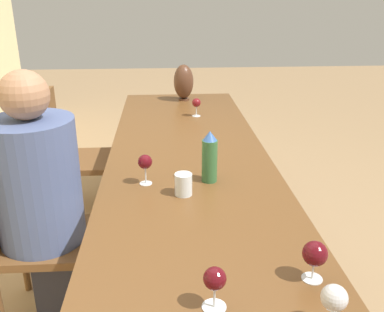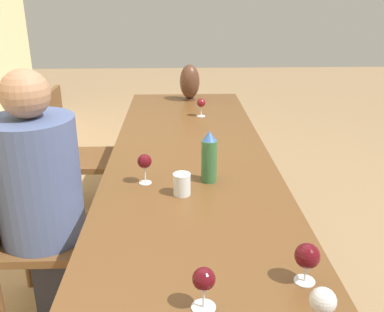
# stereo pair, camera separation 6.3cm
# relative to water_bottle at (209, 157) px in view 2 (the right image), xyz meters

# --- Properties ---
(ground_plane) EXTENTS (14.00, 14.00, 0.00)m
(ground_plane) POSITION_rel_water_bottle_xyz_m (0.29, 0.08, -0.84)
(ground_plane) COLOR #937551
(dining_table) EXTENTS (3.02, 0.88, 0.72)m
(dining_table) POSITION_rel_water_bottle_xyz_m (0.29, 0.08, -0.18)
(dining_table) COLOR brown
(dining_table) RESTS_ON ground_plane
(water_bottle) EXTENTS (0.07, 0.07, 0.25)m
(water_bottle) POSITION_rel_water_bottle_xyz_m (0.00, 0.00, 0.00)
(water_bottle) COLOR #336638
(water_bottle) RESTS_ON dining_table
(water_tumbler) EXTENTS (0.08, 0.08, 0.10)m
(water_tumbler) POSITION_rel_water_bottle_xyz_m (-0.14, 0.13, -0.07)
(water_tumbler) COLOR silver
(water_tumbler) RESTS_ON dining_table
(vase) EXTENTS (0.16, 0.16, 0.29)m
(vase) POSITION_rel_water_bottle_xyz_m (1.59, 0.04, 0.03)
(vase) COLOR #4C2D1E
(vase) RESTS_ON dining_table
(wine_glass_0) EXTENTS (0.06, 0.06, 0.13)m
(wine_glass_0) POSITION_rel_water_bottle_xyz_m (1.11, -0.02, -0.03)
(wine_glass_0) COLOR silver
(wine_glass_0) RESTS_ON dining_table
(wine_glass_1) EXTENTS (0.07, 0.07, 0.14)m
(wine_glass_1) POSITION_rel_water_bottle_xyz_m (-0.01, 0.30, -0.01)
(wine_glass_1) COLOR silver
(wine_glass_1) RESTS_ON dining_table
(wine_glass_2) EXTENTS (0.07, 0.07, 0.13)m
(wine_glass_2) POSITION_rel_water_bottle_xyz_m (-0.87, 0.07, -0.03)
(wine_glass_2) COLOR silver
(wine_glass_2) RESTS_ON dining_table
(wine_glass_3) EXTENTS (0.08, 0.08, 0.13)m
(wine_glass_3) POSITION_rel_water_bottle_xyz_m (-0.76, -0.25, -0.03)
(wine_glass_3) COLOR silver
(wine_glass_3) RESTS_ON dining_table
(wine_glass_4) EXTENTS (0.07, 0.07, 0.14)m
(wine_glass_4) POSITION_rel_water_bottle_xyz_m (-0.97, -0.23, -0.03)
(wine_glass_4) COLOR silver
(wine_glass_4) RESTS_ON dining_table
(chair_near) EXTENTS (0.44, 0.44, 0.93)m
(chair_near) POSITION_rel_water_bottle_xyz_m (-0.01, 0.88, -0.35)
(chair_near) COLOR brown
(chair_near) RESTS_ON ground_plane
(chair_far) EXTENTS (0.44, 0.44, 0.93)m
(chair_far) POSITION_rel_water_bottle_xyz_m (1.03, 0.88, -0.35)
(chair_far) COLOR brown
(chair_far) RESTS_ON ground_plane
(person_near) EXTENTS (0.40, 0.40, 1.26)m
(person_near) POSITION_rel_water_bottle_xyz_m (-0.01, 0.79, -0.18)
(person_near) COLOR #2D2D38
(person_near) RESTS_ON ground_plane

